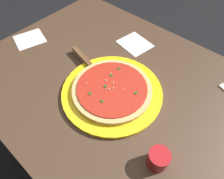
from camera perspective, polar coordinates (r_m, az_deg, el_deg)
The scene contains 8 objects.
ground_plane at distance 1.39m, azimuth 1.04°, elevation -18.22°, with size 5.00×5.00×0.00m, color black.
restaurant_table at distance 0.84m, azimuth 1.63°, elevation -4.07°, with size 1.12×0.81×0.74m.
serving_plate at distance 0.71m, azimuth -0.00°, elevation -0.66°, with size 0.36×0.36×0.01m, color yellow.
pizza at distance 0.70m, azimuth -0.00°, elevation 0.17°, with size 0.28×0.28×0.02m.
pizza_server at distance 0.80m, azimuth -7.25°, elevation 7.59°, with size 0.22×0.09×0.01m.
cup_small_sauce at distance 0.59m, azimuth 13.03°, elevation -18.73°, with size 0.06×0.06×0.06m, color #B2191E.
napkin_folded_right at distance 0.91m, azimuth 6.55°, elevation 12.85°, with size 0.13×0.11×0.00m, color white.
napkin_loose_left at distance 1.00m, azimuth -22.43°, elevation 13.16°, with size 0.12×0.12×0.00m, color white.
Camera 1 is at (0.29, -0.37, 1.31)m, focal length 32.04 mm.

